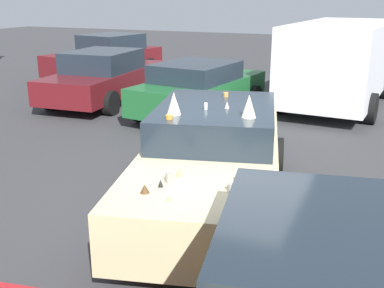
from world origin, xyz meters
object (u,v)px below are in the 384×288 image
(parked_van_behind_right, at_px, (340,60))
(parked_sedan_behind_left, at_px, (106,57))
(parked_sedan_far_left, at_px, (200,89))
(art_car_decorated, at_px, (213,158))
(parked_sedan_row_back_center, at_px, (106,76))

(parked_van_behind_right, height_order, parked_sedan_behind_left, parked_van_behind_right)
(parked_van_behind_right, height_order, parked_sedan_far_left, parked_van_behind_right)
(art_car_decorated, xyz_separation_m, parked_sedan_behind_left, (8.45, 7.24, 0.05))
(art_car_decorated, relative_size, parked_sedan_row_back_center, 1.06)
(art_car_decorated, xyz_separation_m, parked_sedan_row_back_center, (5.21, 5.16, -0.01))
(art_car_decorated, relative_size, parked_sedan_far_left, 1.18)
(parked_van_behind_right, relative_size, parked_sedan_behind_left, 1.16)
(art_car_decorated, height_order, parked_sedan_far_left, art_car_decorated)
(parked_sedan_behind_left, xyz_separation_m, parked_sedan_row_back_center, (-3.24, -2.08, -0.05))
(parked_sedan_behind_left, xyz_separation_m, parked_sedan_far_left, (-3.77, -5.12, -0.07))
(parked_sedan_behind_left, height_order, parked_sedan_far_left, parked_sedan_behind_left)
(art_car_decorated, bearing_deg, parked_van_behind_right, 159.32)
(parked_sedan_far_left, bearing_deg, parked_sedan_row_back_center, 87.79)
(parked_sedan_behind_left, relative_size, parked_sedan_row_back_center, 1.00)
(parked_sedan_behind_left, distance_m, parked_sedan_far_left, 6.36)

